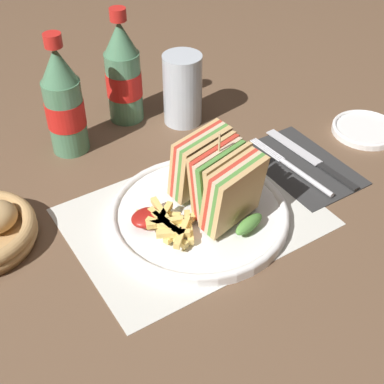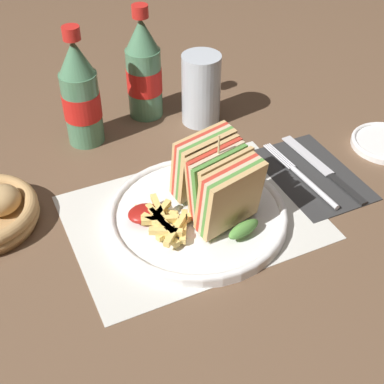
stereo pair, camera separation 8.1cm
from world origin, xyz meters
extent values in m
plane|color=brown|center=(0.00, 0.00, 0.00)|extent=(4.00, 4.00, 0.00)
cube|color=silver|center=(-0.03, -0.01, 0.00)|extent=(0.37, 0.28, 0.00)
cylinder|color=white|center=(-0.03, -0.02, 0.01)|extent=(0.27, 0.27, 0.01)
torus|color=white|center=(-0.03, -0.02, 0.01)|extent=(0.27, 0.27, 0.01)
cube|color=tan|center=(0.00, -0.08, 0.07)|extent=(0.10, 0.04, 0.10)
cube|color=#518E3D|center=(0.00, -0.07, 0.07)|extent=(0.10, 0.04, 0.10)
cube|color=beige|center=(0.00, -0.06, 0.07)|extent=(0.10, 0.04, 0.10)
cube|color=red|center=(0.00, -0.05, 0.07)|extent=(0.10, 0.04, 0.10)
cube|color=tan|center=(0.00, -0.05, 0.07)|extent=(0.10, 0.04, 0.10)
ellipsoid|color=#518E3D|center=(0.01, -0.09, 0.03)|extent=(0.06, 0.03, 0.02)
cube|color=tan|center=(0.01, -0.04, 0.07)|extent=(0.10, 0.04, 0.10)
cube|color=#518E3D|center=(0.00, -0.04, 0.07)|extent=(0.10, 0.04, 0.10)
cube|color=beige|center=(0.00, -0.03, 0.07)|extent=(0.10, 0.04, 0.10)
cube|color=red|center=(0.00, -0.02, 0.07)|extent=(0.10, 0.04, 0.10)
cube|color=tan|center=(0.00, -0.01, 0.07)|extent=(0.10, 0.04, 0.10)
ellipsoid|color=#518E3D|center=(0.01, -0.05, 0.03)|extent=(0.06, 0.03, 0.02)
cube|color=tan|center=(0.00, 0.01, 0.07)|extent=(0.10, 0.04, 0.10)
cube|color=#518E3D|center=(0.00, 0.02, 0.07)|extent=(0.10, 0.04, 0.10)
cube|color=beige|center=(0.00, 0.03, 0.07)|extent=(0.10, 0.04, 0.10)
cube|color=red|center=(0.00, 0.04, 0.07)|extent=(0.10, 0.04, 0.10)
cube|color=tan|center=(0.00, 0.04, 0.07)|extent=(0.10, 0.04, 0.10)
ellipsoid|color=#518E3D|center=(0.01, 0.00, 0.03)|extent=(0.06, 0.03, 0.02)
cylinder|color=tan|center=(0.00, -0.02, 0.09)|extent=(0.00, 0.00, 0.13)
cube|color=#E5C166|center=(-0.07, -0.05, 0.02)|extent=(0.04, 0.06, 0.01)
cube|color=#E5C166|center=(-0.09, 0.00, 0.02)|extent=(0.06, 0.05, 0.01)
cube|color=#E5C166|center=(-0.10, -0.04, 0.02)|extent=(0.03, 0.07, 0.01)
cube|color=#E5C166|center=(-0.08, -0.04, 0.02)|extent=(0.07, 0.03, 0.01)
cube|color=#E5C166|center=(-0.09, -0.03, 0.03)|extent=(0.06, 0.03, 0.01)
cube|color=#E5C166|center=(-0.09, 0.00, 0.03)|extent=(0.02, 0.05, 0.01)
cube|color=#E5C166|center=(-0.10, -0.05, 0.03)|extent=(0.05, 0.03, 0.01)
cube|color=#E5C166|center=(-0.10, -0.03, 0.03)|extent=(0.02, 0.05, 0.01)
cube|color=#E5C166|center=(-0.08, -0.06, 0.03)|extent=(0.05, 0.05, 0.01)
cube|color=#E5C166|center=(-0.10, -0.03, 0.03)|extent=(0.04, 0.05, 0.01)
cube|color=#E5C166|center=(-0.09, -0.01, 0.03)|extent=(0.04, 0.04, 0.01)
cube|color=#E5C166|center=(-0.09, -0.03, 0.03)|extent=(0.02, 0.07, 0.01)
ellipsoid|color=maroon|center=(-0.11, 0.00, 0.03)|extent=(0.05, 0.04, 0.02)
cube|color=#2D2D2D|center=(0.19, 0.00, 0.00)|extent=(0.13, 0.21, 0.00)
cylinder|color=silver|center=(0.17, -0.04, 0.01)|extent=(0.02, 0.12, 0.01)
cylinder|color=silver|center=(0.16, 0.06, 0.01)|extent=(0.01, 0.08, 0.00)
cylinder|color=silver|center=(0.16, 0.06, 0.01)|extent=(0.01, 0.08, 0.00)
cylinder|color=silver|center=(0.17, 0.06, 0.01)|extent=(0.01, 0.08, 0.00)
cylinder|color=silver|center=(0.17, 0.06, 0.01)|extent=(0.01, 0.08, 0.00)
cube|color=black|center=(0.22, -0.06, 0.01)|extent=(0.02, 0.08, 0.00)
cube|color=silver|center=(0.21, 0.04, 0.01)|extent=(0.03, 0.13, 0.00)
cylinder|color=#4C7F5B|center=(-0.12, 0.26, 0.07)|extent=(0.07, 0.07, 0.13)
cylinder|color=red|center=(-0.12, 0.26, 0.07)|extent=(0.07, 0.07, 0.05)
cone|color=#4C7F5B|center=(-0.12, 0.26, 0.17)|extent=(0.06, 0.06, 0.06)
cylinder|color=red|center=(-0.12, 0.26, 0.21)|extent=(0.03, 0.03, 0.02)
cylinder|color=#4C7F5B|center=(0.01, 0.30, 0.07)|extent=(0.07, 0.07, 0.13)
cylinder|color=red|center=(0.01, 0.30, 0.07)|extent=(0.07, 0.07, 0.05)
cone|color=#4C7F5B|center=(0.01, 0.30, 0.17)|extent=(0.06, 0.06, 0.06)
cylinder|color=red|center=(0.01, 0.30, 0.21)|extent=(0.03, 0.03, 0.02)
cylinder|color=silver|center=(0.10, 0.23, 0.07)|extent=(0.07, 0.07, 0.14)
cylinder|color=black|center=(0.10, 0.23, 0.04)|extent=(0.06, 0.06, 0.08)
ellipsoid|color=tan|center=(-0.30, 0.11, 0.04)|extent=(0.06, 0.05, 0.05)
camera|label=1|loc=(-0.36, -0.52, 0.56)|focal=50.00mm
camera|label=2|loc=(-0.29, -0.56, 0.56)|focal=50.00mm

